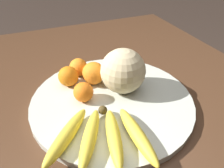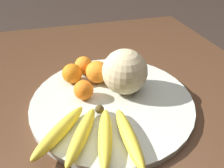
# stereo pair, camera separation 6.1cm
# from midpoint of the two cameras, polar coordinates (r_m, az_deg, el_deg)

# --- Properties ---
(kitchen_table) EXTENTS (1.40, 1.10, 0.71)m
(kitchen_table) POSITION_cam_midpoint_polar(r_m,az_deg,el_deg) (0.69, 3.02, -11.31)
(kitchen_table) COLOR #4C301E
(kitchen_table) RESTS_ON ground_plane
(fruit_bowl) EXTENTS (0.47, 0.47, 0.02)m
(fruit_bowl) POSITION_cam_midpoint_polar(r_m,az_deg,el_deg) (0.65, 2.71, -4.31)
(fruit_bowl) COLOR beige
(fruit_bowl) RESTS_ON kitchen_table
(melon) EXTENTS (0.13, 0.13, 0.13)m
(melon) POSITION_cam_midpoint_polar(r_m,az_deg,el_deg) (0.64, 6.10, 3.11)
(melon) COLOR beige
(melon) RESTS_ON fruit_bowl
(banana_bunch) EXTENTS (0.23, 0.24, 0.03)m
(banana_bunch) POSITION_cam_midpoint_polar(r_m,az_deg,el_deg) (0.52, -1.55, -13.09)
(banana_bunch) COLOR #473819
(banana_bunch) RESTS_ON fruit_bowl
(orange_front_left) EXTENTS (0.06, 0.06, 0.06)m
(orange_front_left) POSITION_cam_midpoint_polar(r_m,az_deg,el_deg) (0.76, 3.60, 5.56)
(orange_front_left) COLOR orange
(orange_front_left) RESTS_ON fruit_bowl
(orange_front_right) EXTENTS (0.06, 0.06, 0.06)m
(orange_front_right) POSITION_cam_midpoint_polar(r_m,az_deg,el_deg) (0.62, -4.68, -1.65)
(orange_front_right) COLOR orange
(orange_front_right) RESTS_ON fruit_bowl
(orange_mid_center) EXTENTS (0.06, 0.06, 0.06)m
(orange_mid_center) POSITION_cam_midpoint_polar(r_m,az_deg,el_deg) (0.74, -5.07, 4.81)
(orange_mid_center) COLOR orange
(orange_mid_center) RESTS_ON fruit_bowl
(orange_back_left) EXTENTS (0.07, 0.07, 0.07)m
(orange_back_left) POSITION_cam_midpoint_polar(r_m,az_deg,el_deg) (0.69, -1.43, 3.05)
(orange_back_left) COLOR orange
(orange_back_left) RESTS_ON fruit_bowl
(orange_back_right) EXTENTS (0.06, 0.06, 0.06)m
(orange_back_right) POSITION_cam_midpoint_polar(r_m,az_deg,el_deg) (0.70, -7.93, 2.65)
(orange_back_right) COLOR orange
(orange_back_right) RESTS_ON fruit_bowl
(produce_tag) EXTENTS (0.08, 0.05, 0.00)m
(produce_tag) POSITION_cam_midpoint_polar(r_m,az_deg,el_deg) (0.74, 0.81, 2.46)
(produce_tag) COLOR white
(produce_tag) RESTS_ON fruit_bowl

